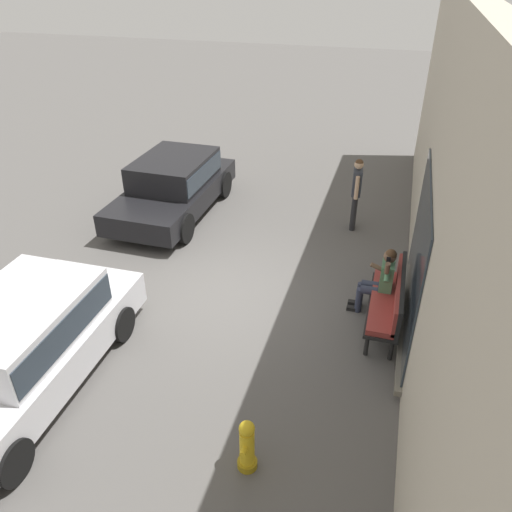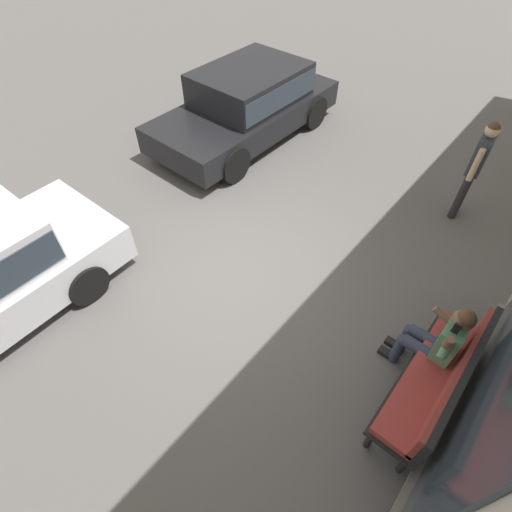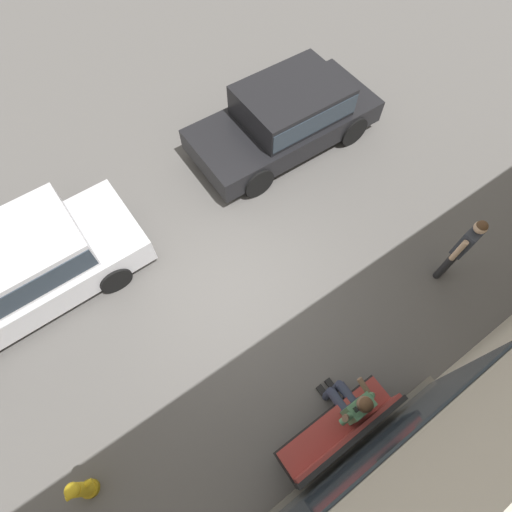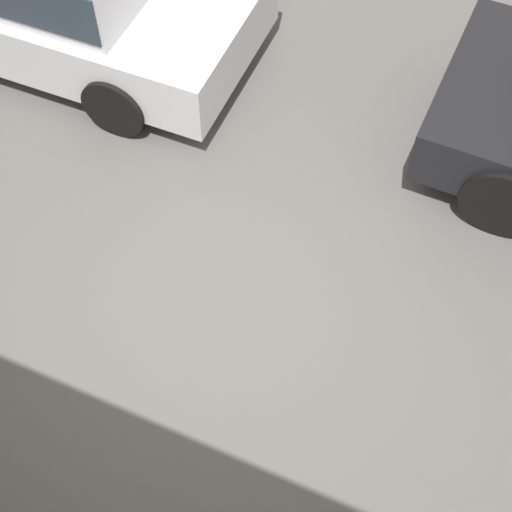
% 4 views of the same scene
% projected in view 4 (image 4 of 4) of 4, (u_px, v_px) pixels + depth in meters
% --- Properties ---
extents(ground_plane, '(60.00, 60.00, 0.00)m').
position_uv_depth(ground_plane, '(220.00, 315.00, 6.05)').
color(ground_plane, '#565451').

